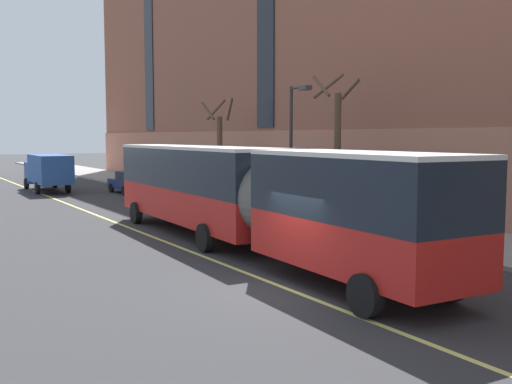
# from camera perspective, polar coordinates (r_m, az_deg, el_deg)

# --- Properties ---
(ground_plane) EXTENTS (260.00, 260.00, 0.00)m
(ground_plane) POSITION_cam_1_polar(r_m,az_deg,el_deg) (16.12, 3.91, -9.18)
(ground_plane) COLOR #303033
(sidewalk) EXTENTS (5.45, 160.00, 0.15)m
(sidewalk) POSITION_cam_1_polar(r_m,az_deg,el_deg) (24.44, 17.84, -4.25)
(sidewalk) COLOR gray
(sidewalk) RESTS_ON ground
(city_bus) EXTENTS (3.56, 20.02, 3.64)m
(city_bus) POSITION_cam_1_polar(r_m,az_deg,el_deg) (21.14, -1.39, 0.11)
(city_bus) COLOR red
(city_bus) RESTS_ON ground
(parked_car_navy_1) EXTENTS (2.02, 4.29, 1.56)m
(parked_car_navy_1) POSITION_cam_1_polar(r_m,az_deg,el_deg) (43.35, -11.96, 0.91)
(parked_car_navy_1) COLOR navy
(parked_car_navy_1) RESTS_ON ground
(parked_car_navy_3) EXTENTS (2.11, 4.45, 1.56)m
(parked_car_navy_3) POSITION_cam_1_polar(r_m,az_deg,el_deg) (29.77, -2.29, -0.94)
(parked_car_navy_3) COLOR navy
(parked_car_navy_3) RESTS_ON ground
(parked_car_black_4) EXTENTS (2.13, 4.27, 1.56)m
(parked_car_black_4) POSITION_cam_1_polar(r_m,az_deg,el_deg) (21.28, 11.73, -3.57)
(parked_car_black_4) COLOR black
(parked_car_black_4) RESTS_ON ground
(parked_car_white_5) EXTENTS (2.02, 4.36, 1.56)m
(parked_car_white_5) POSITION_cam_1_polar(r_m,az_deg,el_deg) (35.18, -6.84, -0.01)
(parked_car_white_5) COLOR silver
(parked_car_white_5) RESTS_ON ground
(box_truck) EXTENTS (2.45, 7.39, 2.70)m
(box_truck) POSITION_cam_1_polar(r_m,az_deg,el_deg) (46.13, -19.20, 1.99)
(box_truck) COLOR #285199
(box_truck) RESTS_ON ground
(street_tree_far_uptown) EXTENTS (2.10, 1.93, 7.00)m
(street_tree_far_uptown) POSITION_cam_1_polar(r_m,az_deg,el_deg) (29.29, 7.68, 4.55)
(street_tree_far_uptown) COLOR brown
(street_tree_far_uptown) RESTS_ON sidewalk
(street_tree_far_downtown) EXTENTS (1.87, 1.81, 6.38)m
(street_tree_far_downtown) POSITION_cam_1_polar(r_m,az_deg,el_deg) (39.55, -3.50, 4.24)
(street_tree_far_downtown) COLOR brown
(street_tree_far_downtown) RESTS_ON sidewalk
(street_lamp) EXTENTS (0.36, 1.48, 6.22)m
(street_lamp) POSITION_cam_1_polar(r_m,az_deg,el_deg) (28.27, 3.64, 5.28)
(street_lamp) COLOR #2D2D30
(street_lamp) RESTS_ON sidewalk
(lane_centerline) EXTENTS (0.16, 140.00, 0.01)m
(lane_centerline) POSITION_cam_1_polar(r_m,az_deg,el_deg) (18.47, -2.09, -7.28)
(lane_centerline) COLOR #E0D66B
(lane_centerline) RESTS_ON ground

